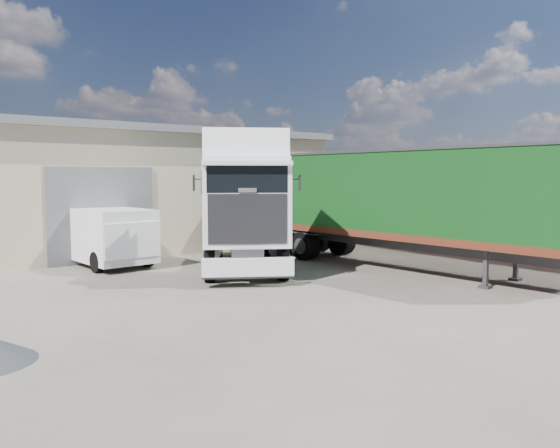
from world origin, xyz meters
TOP-DOWN VIEW (x-y plane):
  - ground at (0.00, 0.00)m, footprint 120.00×120.00m
  - brick_boundary_wall at (11.50, 6.00)m, footprint 0.35×26.00m
  - tractor_unit at (1.04, 4.83)m, footprint 5.76×7.26m
  - box_trailer at (5.97, 2.79)m, footprint 3.67×12.63m
  - panel_van at (-2.08, 9.58)m, footprint 2.54×5.26m

SIDE VIEW (x-z plane):
  - ground at x=0.00m, z-range 0.00..0.00m
  - panel_van at x=-2.08m, z-range 0.04..2.12m
  - brick_boundary_wall at x=11.50m, z-range 0.00..2.50m
  - tractor_unit at x=1.04m, z-range -0.37..4.33m
  - box_trailer at x=5.97m, z-range 0.45..4.59m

